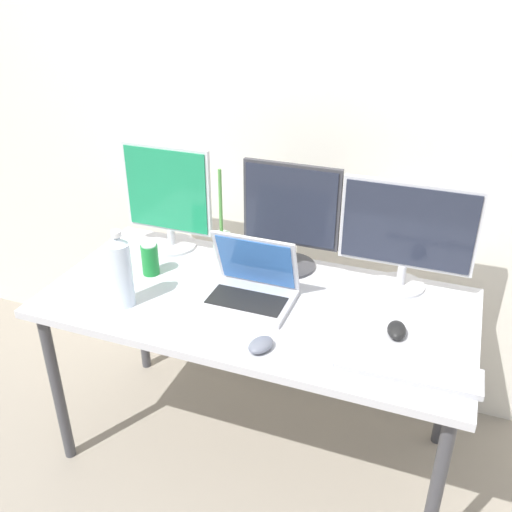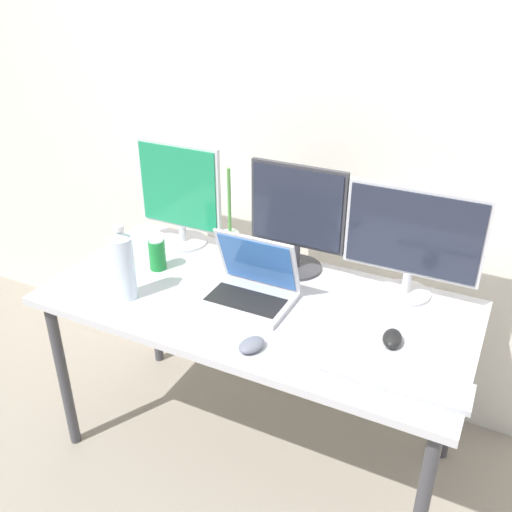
% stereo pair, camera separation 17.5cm
% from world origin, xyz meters
% --- Properties ---
extents(ground_plane, '(16.00, 16.00, 0.00)m').
position_xyz_m(ground_plane, '(0.00, 0.00, 0.00)').
color(ground_plane, gray).
extents(wall_back, '(7.00, 0.08, 2.60)m').
position_xyz_m(wall_back, '(0.00, 0.59, 1.30)').
color(wall_back, silver).
rests_on(wall_back, ground).
extents(work_desk, '(1.54, 0.74, 0.74)m').
position_xyz_m(work_desk, '(0.00, 0.00, 0.67)').
color(work_desk, '#424247').
rests_on(work_desk, ground).
extents(monitor_left, '(0.38, 0.21, 0.44)m').
position_xyz_m(monitor_left, '(-0.49, 0.27, 0.96)').
color(monitor_left, silver).
rests_on(monitor_left, work_desk).
extents(monitor_center, '(0.38, 0.21, 0.43)m').
position_xyz_m(monitor_center, '(0.04, 0.27, 0.97)').
color(monitor_center, '#38383D').
rests_on(monitor_center, work_desk).
extents(monitor_right, '(0.48, 0.18, 0.41)m').
position_xyz_m(monitor_right, '(0.47, 0.28, 0.97)').
color(monitor_right, silver).
rests_on(monitor_right, work_desk).
extents(laptop_silver, '(0.31, 0.24, 0.25)m').
position_xyz_m(laptop_silver, '(-0.02, -0.00, 0.80)').
color(laptop_silver, silver).
rests_on(laptop_silver, work_desk).
extents(keyboard_main, '(0.43, 0.13, 0.02)m').
position_xyz_m(keyboard_main, '(0.57, -0.22, 0.75)').
color(keyboard_main, '#B2B2B7').
rests_on(keyboard_main, work_desk).
extents(mouse_by_keyboard, '(0.09, 0.11, 0.03)m').
position_xyz_m(mouse_by_keyboard, '(0.12, -0.27, 0.76)').
color(mouse_by_keyboard, slate).
rests_on(mouse_by_keyboard, work_desk).
extents(mouse_by_laptop, '(0.08, 0.11, 0.04)m').
position_xyz_m(mouse_by_laptop, '(0.51, -0.04, 0.76)').
color(mouse_by_laptop, black).
rests_on(mouse_by_laptop, work_desk).
extents(water_bottle, '(0.08, 0.08, 0.29)m').
position_xyz_m(water_bottle, '(-0.43, -0.19, 0.87)').
color(water_bottle, silver).
rests_on(water_bottle, work_desk).
extents(soda_can_near_keyboard, '(0.07, 0.07, 0.13)m').
position_xyz_m(soda_can_near_keyboard, '(-0.45, 0.03, 0.80)').
color(soda_can_near_keyboard, '#197F33').
rests_on(soda_can_near_keyboard, work_desk).
extents(bamboo_vase, '(0.07, 0.07, 0.38)m').
position_xyz_m(bamboo_vase, '(-0.25, 0.26, 0.81)').
color(bamboo_vase, '#B2D1B7').
rests_on(bamboo_vase, work_desk).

